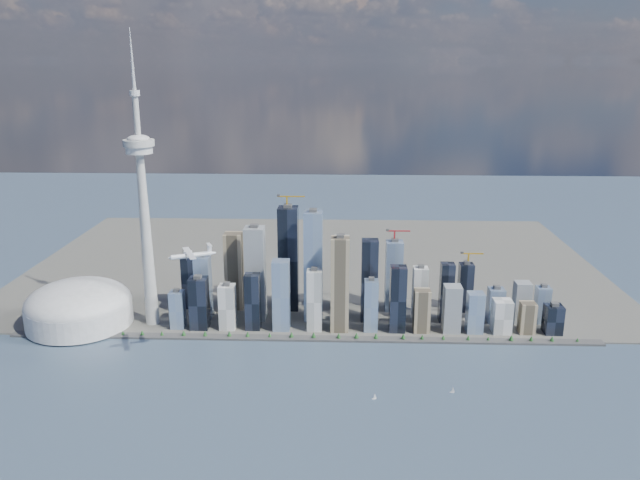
{
  "coord_description": "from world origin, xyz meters",
  "views": [
    {
      "loc": [
        68.86,
        -809.59,
        497.5
      ],
      "look_at": [
        30.6,
        260.0,
        189.77
      ],
      "focal_mm": 35.0,
      "sensor_mm": 36.0,
      "label": 1
    }
  ],
  "objects_px": {
    "needle_tower": "(144,207)",
    "sailboat_west": "(375,397)",
    "airplane": "(192,255)",
    "dome_stadium": "(79,306)",
    "sailboat_east": "(453,391)"
  },
  "relations": [
    {
      "from": "sailboat_east",
      "to": "airplane",
      "type": "bearing_deg",
      "value": 179.35
    },
    {
      "from": "airplane",
      "to": "sailboat_west",
      "type": "xyz_separation_m",
      "value": [
        288.41,
        -76.58,
        -201.11
      ]
    },
    {
      "from": "needle_tower",
      "to": "sailboat_west",
      "type": "bearing_deg",
      "value": -32.44
    },
    {
      "from": "needle_tower",
      "to": "sailboat_west",
      "type": "height_order",
      "value": "needle_tower"
    },
    {
      "from": "needle_tower",
      "to": "sailboat_west",
      "type": "distance_m",
      "value": 551.4
    },
    {
      "from": "airplane",
      "to": "sailboat_west",
      "type": "relative_size",
      "value": 7.12
    },
    {
      "from": "needle_tower",
      "to": "airplane",
      "type": "bearing_deg",
      "value": -55.13
    },
    {
      "from": "dome_stadium",
      "to": "sailboat_east",
      "type": "relative_size",
      "value": 18.52
    },
    {
      "from": "airplane",
      "to": "sailboat_west",
      "type": "height_order",
      "value": "airplane"
    },
    {
      "from": "needle_tower",
      "to": "dome_stadium",
      "type": "xyz_separation_m",
      "value": [
        -140.0,
        -10.0,
        -196.4
      ]
    },
    {
      "from": "dome_stadium",
      "to": "airplane",
      "type": "bearing_deg",
      "value": -33.58
    },
    {
      "from": "needle_tower",
      "to": "sailboat_west",
      "type": "relative_size",
      "value": 54.06
    },
    {
      "from": "needle_tower",
      "to": "dome_stadium",
      "type": "relative_size",
      "value": 2.75
    },
    {
      "from": "dome_stadium",
      "to": "sailboat_west",
      "type": "relative_size",
      "value": 19.64
    },
    {
      "from": "sailboat_west",
      "to": "needle_tower",
      "type": "bearing_deg",
      "value": 134.18
    }
  ]
}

